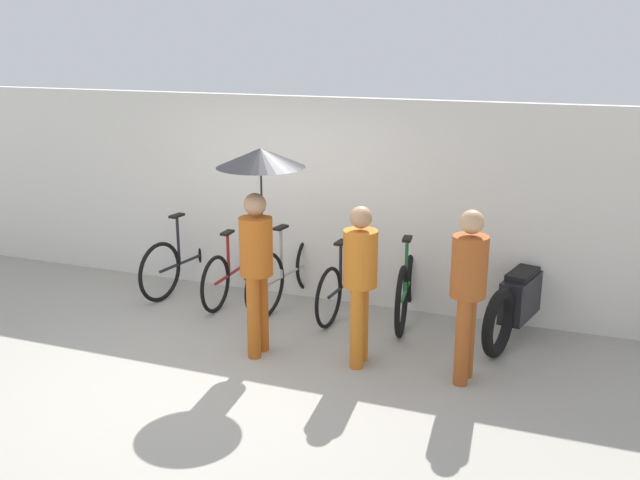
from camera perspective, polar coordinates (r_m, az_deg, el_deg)
name	(u,v)px	position (r m, az deg, el deg)	size (l,w,h in m)	color
ground_plane	(216,367)	(6.93, -8.30, -10.05)	(30.00, 30.00, 0.00)	#9E998E
back_wall	(301,199)	(8.37, -1.57, 3.33)	(11.98, 0.12, 2.37)	silver
parked_bicycle_0	(190,258)	(8.96, -10.38, -1.42)	(0.45, 1.79, 1.03)	black
parked_bicycle_1	(236,268)	(8.56, -6.73, -2.27)	(0.44, 1.68, 1.07)	black
parked_bicycle_2	(290,271)	(8.28, -2.39, -2.46)	(0.46, 1.79, 1.11)	black
parked_bicycle_3	(347,281)	(8.06, 2.16, -3.28)	(0.44, 1.67, 1.10)	black
parked_bicycle_4	(407,285)	(7.90, 7.00, -3.57)	(0.44, 1.72, 0.98)	black
pedestrian_leading	(259,203)	(6.74, -4.92, 2.97)	(0.84, 0.84, 2.02)	#B25619
pedestrian_center	(360,275)	(6.61, 3.23, -2.80)	(0.32, 0.32, 1.55)	#C66B1E
pedestrian_trailing	(468,284)	(6.40, 11.78, -3.45)	(0.32, 0.32, 1.60)	#9E4C1E
motorcycle	(521,300)	(7.71, 15.75, -4.61)	(0.71, 1.91, 0.91)	black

